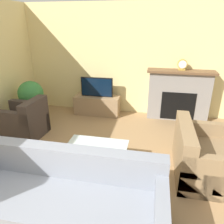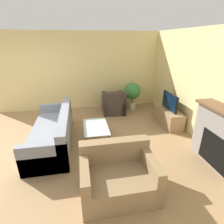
{
  "view_description": "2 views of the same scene",
  "coord_description": "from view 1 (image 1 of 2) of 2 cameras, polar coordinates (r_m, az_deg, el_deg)",
  "views": [
    {
      "loc": [
        0.9,
        -1.12,
        2.26
      ],
      "look_at": [
        0.23,
        2.16,
        0.86
      ],
      "focal_mm": 35.0,
      "sensor_mm": 36.0,
      "label": 1
    },
    {
      "loc": [
        3.94,
        1.46,
        2.42
      ],
      "look_at": [
        0.27,
        2.14,
        0.87
      ],
      "focal_mm": 28.0,
      "sensor_mm": 36.0,
      "label": 2
    }
  ],
  "objects": [
    {
      "name": "armchair_by_window",
      "position": [
        4.95,
        -22.19,
        -2.55
      ],
      "size": [
        0.93,
        0.8,
        0.82
      ],
      "rotation": [
        0.0,
        0.0,
        -1.63
      ],
      "color": "#3D332D",
      "rests_on": "ground_plane"
    },
    {
      "name": "mantel_clock",
      "position": [
        5.38,
        17.89,
        11.7
      ],
      "size": [
        0.22,
        0.07,
        0.25
      ],
      "color": "#B79338",
      "rests_on": "fireplace"
    },
    {
      "name": "couch_loveseat",
      "position": [
        3.75,
        22.53,
        -10.95
      ],
      "size": [
        0.89,
        1.22,
        0.82
      ],
      "rotation": [
        0.0,
        0.0,
        1.57
      ],
      "color": "#8C704C",
      "rests_on": "ground_plane"
    },
    {
      "name": "couch_sectional",
      "position": [
        2.87,
        -11.96,
        -21.46
      ],
      "size": [
        2.34,
        0.9,
        0.82
      ],
      "color": "gray",
      "rests_on": "ground_plane"
    },
    {
      "name": "tv",
      "position": [
        5.56,
        -4.0,
        6.52
      ],
      "size": [
        0.81,
        0.06,
        0.49
      ],
      "color": "black",
      "rests_on": "tv_stand"
    },
    {
      "name": "wall_back",
      "position": [
        5.63,
        2.19,
        13.28
      ],
      "size": [
        7.86,
        0.06,
        2.7
      ],
      "color": "beige",
      "rests_on": "ground_plane"
    },
    {
      "name": "tv_stand",
      "position": [
        5.72,
        -3.86,
        1.86
      ],
      "size": [
        1.16,
        0.45,
        0.48
      ],
      "color": "#997A56",
      "rests_on": "ground_plane"
    },
    {
      "name": "potted_plant",
      "position": [
        5.51,
        -20.39,
        4.06
      ],
      "size": [
        0.59,
        0.59,
        0.98
      ],
      "color": "beige",
      "rests_on": "ground_plane"
    },
    {
      "name": "fireplace",
      "position": [
        5.55,
        16.97,
        4.52
      ],
      "size": [
        1.55,
        0.42,
        1.21
      ],
      "color": "gray",
      "rests_on": "ground_plane"
    },
    {
      "name": "coffee_table",
      "position": [
        3.55,
        -4.09,
        -9.47
      ],
      "size": [
        0.98,
        0.6,
        0.42
      ],
      "color": "#333338",
      "rests_on": "ground_plane"
    }
  ]
}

